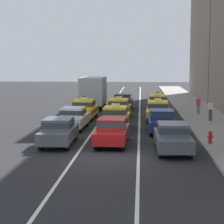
% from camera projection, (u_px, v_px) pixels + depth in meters
% --- Properties ---
extents(ground_plane, '(160.00, 160.00, 0.00)m').
position_uv_depth(ground_plane, '(106.00, 158.00, 20.13)').
color(ground_plane, '#232326').
extents(lane_stripe_left_center, '(0.14, 80.00, 0.01)m').
position_uv_depth(lane_stripe_left_center, '(107.00, 111.00, 40.04)').
color(lane_stripe_left_center, silver).
rests_on(lane_stripe_left_center, ground).
extents(lane_stripe_center_right, '(0.14, 80.00, 0.01)m').
position_uv_depth(lane_stripe_center_right, '(140.00, 111.00, 39.81)').
color(lane_stripe_center_right, silver).
rests_on(lane_stripe_center_right, ground).
extents(sidewalk_curb, '(4.00, 90.00, 0.15)m').
position_uv_depth(sidewalk_curb, '(205.00, 118.00, 34.46)').
color(sidewalk_curb, gray).
rests_on(sidewalk_curb, ground).
extents(sedan_left_nearest, '(1.82, 4.33, 1.58)m').
position_uv_depth(sedan_left_nearest, '(59.00, 131.00, 23.27)').
color(sedan_left_nearest, black).
rests_on(sedan_left_nearest, ground).
extents(sedan_left_second, '(1.89, 4.35, 1.58)m').
position_uv_depth(sedan_left_second, '(73.00, 117.00, 28.90)').
color(sedan_left_second, black).
rests_on(sedan_left_second, ground).
extents(taxi_left_third, '(1.95, 4.61, 1.96)m').
position_uv_depth(taxi_left_third, '(84.00, 109.00, 34.01)').
color(taxi_left_third, black).
rests_on(taxi_left_third, ground).
extents(box_truck_left_fourth, '(2.32, 6.97, 3.27)m').
position_uv_depth(box_truck_left_fourth, '(94.00, 91.00, 41.81)').
color(box_truck_left_fourth, black).
rests_on(box_truck_left_fourth, ground).
extents(sedan_center_nearest, '(1.89, 4.35, 1.58)m').
position_uv_depth(sedan_center_nearest, '(112.00, 130.00, 23.32)').
color(sedan_center_nearest, black).
rests_on(sedan_center_nearest, ground).
extents(taxi_center_second, '(1.94, 4.61, 1.96)m').
position_uv_depth(taxi_center_second, '(116.00, 117.00, 28.74)').
color(taxi_center_second, black).
rests_on(taxi_center_second, ground).
extents(taxi_center_third, '(1.99, 4.63, 1.96)m').
position_uv_depth(taxi_center_third, '(119.00, 108.00, 34.70)').
color(taxi_center_third, black).
rests_on(taxi_center_third, ground).
extents(sedan_center_fourth, '(1.94, 4.37, 1.58)m').
position_uv_depth(sedan_center_fourth, '(123.00, 101.00, 41.00)').
color(sedan_center_fourth, black).
rests_on(sedan_center_fourth, ground).
extents(sedan_right_nearest, '(1.89, 4.35, 1.58)m').
position_uv_depth(sedan_right_nearest, '(173.00, 136.00, 21.43)').
color(sedan_right_nearest, black).
rests_on(sedan_right_nearest, ground).
extents(sedan_right_second, '(1.80, 4.32, 1.58)m').
position_uv_depth(sedan_right_second, '(162.00, 120.00, 27.40)').
color(sedan_right_second, black).
rests_on(sedan_right_second, ground).
extents(taxi_right_third, '(1.97, 4.62, 1.96)m').
position_uv_depth(taxi_right_third, '(158.00, 110.00, 32.84)').
color(taxi_right_third, black).
rests_on(taxi_right_third, ground).
extents(taxi_right_fourth, '(1.85, 4.57, 1.96)m').
position_uv_depth(taxi_right_fourth, '(158.00, 103.00, 39.14)').
color(taxi_right_fourth, black).
rests_on(taxi_right_fourth, ground).
extents(pedestrian_mid_block, '(0.36, 0.24, 1.57)m').
position_uv_depth(pedestrian_mid_block, '(198.00, 105.00, 36.21)').
color(pedestrian_mid_block, slate).
rests_on(pedestrian_mid_block, sidewalk_curb).
extents(pedestrian_trailing, '(0.36, 0.24, 1.64)m').
position_uv_depth(pedestrian_trailing, '(210.00, 110.00, 32.05)').
color(pedestrian_trailing, '#473828').
rests_on(pedestrian_trailing, sidewalk_curb).
extents(fire_hydrant, '(0.36, 0.22, 0.73)m').
position_uv_depth(fire_hydrant, '(210.00, 137.00, 23.02)').
color(fire_hydrant, red).
rests_on(fire_hydrant, sidewalk_curb).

